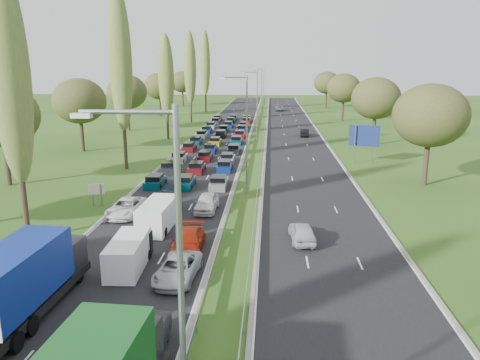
# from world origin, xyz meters

# --- Properties ---
(ground) EXTENTS (260.00, 260.00, 0.00)m
(ground) POSITION_xyz_m (4.50, 80.00, 0.00)
(ground) COLOR #254C17
(ground) RESTS_ON ground
(near_carriageway) EXTENTS (10.50, 215.00, 0.04)m
(near_carriageway) POSITION_xyz_m (-2.25, 82.50, 0.00)
(near_carriageway) COLOR black
(near_carriageway) RESTS_ON ground
(far_carriageway) EXTENTS (10.50, 215.00, 0.04)m
(far_carriageway) POSITION_xyz_m (11.25, 82.50, 0.00)
(far_carriageway) COLOR black
(far_carriageway) RESTS_ON ground
(central_reservation) EXTENTS (2.36, 215.00, 0.32)m
(central_reservation) POSITION_xyz_m (4.50, 82.50, 0.55)
(central_reservation) COLOR gray
(central_reservation) RESTS_ON ground
(lamp_columns) EXTENTS (0.18, 140.18, 12.00)m
(lamp_columns) POSITION_xyz_m (4.50, 78.00, 6.00)
(lamp_columns) COLOR gray
(lamp_columns) RESTS_ON ground
(poplar_row) EXTENTS (2.80, 127.80, 22.44)m
(poplar_row) POSITION_xyz_m (-11.50, 68.17, 12.39)
(poplar_row) COLOR #2D2116
(poplar_row) RESTS_ON ground
(woodland_left) EXTENTS (8.00, 166.00, 11.10)m
(woodland_left) POSITION_xyz_m (-22.00, 62.63, 7.68)
(woodland_left) COLOR #2D2116
(woodland_left) RESTS_ON ground
(woodland_right) EXTENTS (8.00, 153.00, 11.10)m
(woodland_right) POSITION_xyz_m (24.00, 66.67, 7.68)
(woodland_right) COLOR #2D2116
(woodland_right) RESTS_ON ground
(traffic_queue_fill) EXTENTS (8.94, 67.99, 0.80)m
(traffic_queue_fill) POSITION_xyz_m (-2.21, 77.38, 0.44)
(traffic_queue_fill) COLOR #053F4C
(traffic_queue_fill) RESTS_ON ground
(near_car_2) EXTENTS (2.73, 5.43, 1.47)m
(near_car_2) POSITION_xyz_m (-5.73, 35.17, 0.76)
(near_car_2) COLOR white
(near_car_2) RESTS_ON near_carriageway
(near_car_7) EXTENTS (2.35, 5.25, 1.50)m
(near_car_7) POSITION_xyz_m (-2.48, 36.11, 0.77)
(near_car_7) COLOR #04384A
(near_car_7) RESTS_ON near_carriageway
(near_car_9) EXTENTS (1.89, 4.86, 1.58)m
(near_car_9) POSITION_xyz_m (1.39, 14.73, 0.81)
(near_car_9) COLOR black
(near_car_9) RESTS_ON near_carriageway
(near_car_10) EXTENTS (2.67, 5.14, 1.38)m
(near_car_10) POSITION_xyz_m (1.27, 22.89, 0.71)
(near_car_10) COLOR #A7ACB0
(near_car_10) RESTS_ON near_carriageway
(near_car_11) EXTENTS (2.27, 5.29, 1.52)m
(near_car_11) POSITION_xyz_m (1.13, 27.38, 0.78)
(near_car_11) COLOR #991D09
(near_car_11) RESTS_ON near_carriageway
(near_car_12) EXTENTS (1.99, 4.70, 1.59)m
(near_car_12) POSITION_xyz_m (1.18, 36.89, 0.81)
(near_car_12) COLOR silver
(near_car_12) RESTS_ON near_carriageway
(far_car_0) EXTENTS (2.05, 4.44, 1.47)m
(far_car_0) POSITION_xyz_m (9.37, 29.85, 0.76)
(far_car_0) COLOR #B5B8BF
(far_car_0) RESTS_ON far_carriageway
(far_car_1) EXTENTS (1.70, 4.45, 1.45)m
(far_car_1) POSITION_xyz_m (13.20, 84.00, 0.74)
(far_car_1) COLOR black
(far_car_1) RESTS_ON far_carriageway
(far_car_2) EXTENTS (2.62, 5.35, 1.46)m
(far_car_2) POSITION_xyz_m (9.40, 134.40, 0.75)
(far_car_2) COLOR slate
(far_car_2) RESTS_ON far_carriageway
(blue_lorry) EXTENTS (2.65, 9.56, 4.03)m
(blue_lorry) POSITION_xyz_m (-5.84, 18.27, 2.08)
(blue_lorry) COLOR black
(blue_lorry) RESTS_ON near_carriageway
(white_van_front) EXTENTS (2.02, 5.14, 2.07)m
(white_van_front) POSITION_xyz_m (-2.20, 24.34, 1.06)
(white_van_front) COLOR white
(white_van_front) RESTS_ON near_carriageway
(white_van_rear) EXTENTS (2.18, 5.57, 2.24)m
(white_van_rear) POSITION_xyz_m (-2.12, 32.17, 1.15)
(white_van_rear) COLOR white
(white_van_rear) RESTS_ON near_carriageway
(info_sign) EXTENTS (1.48, 0.45, 2.10)m
(info_sign) POSITION_xyz_m (-9.40, 37.97, 1.37)
(info_sign) COLOR gray
(info_sign) RESTS_ON ground
(direction_sign) EXTENTS (3.87, 1.20, 5.20)m
(direction_sign) POSITION_xyz_m (19.40, 59.36, 3.57)
(direction_sign) COLOR gray
(direction_sign) RESTS_ON ground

